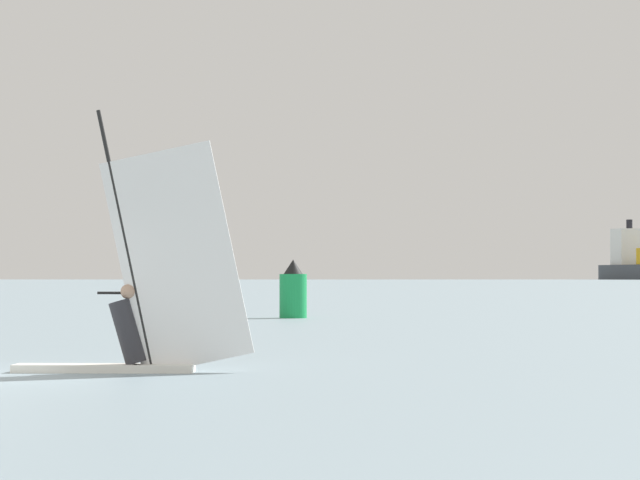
{
  "coord_description": "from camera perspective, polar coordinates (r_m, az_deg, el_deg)",
  "views": [
    {
      "loc": [
        6.07,
        -19.78,
        1.4
      ],
      "look_at": [
        5.11,
        6.62,
        2.07
      ],
      "focal_mm": 82.05,
      "sensor_mm": 36.0,
      "label": 1
    }
  ],
  "objects": [
    {
      "name": "channel_buoy",
      "position": [
        50.27,
        -1.06,
        -2.04
      ],
      "size": [
        0.94,
        0.94,
        2.01
      ],
      "color": "#19994C",
      "rests_on": "ground_plane"
    },
    {
      "name": "windsurfer",
      "position": [
        21.66,
        -6.91,
        -2.55
      ],
      "size": [
        3.55,
        0.59,
        3.93
      ],
      "rotation": [
        0.0,
        0.0,
        3.15
      ],
      "color": "white",
      "rests_on": "ground_plane"
    },
    {
      "name": "small_sailboat",
      "position": [
        269.02,
        -6.55,
        -1.51
      ],
      "size": [
        6.91,
        2.92,
        11.95
      ],
      "rotation": [
        0.0,
        0.0,
        0.11
      ],
      "color": "white",
      "rests_on": "ground_plane"
    }
  ]
}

